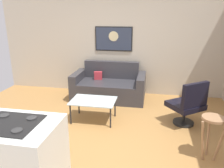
% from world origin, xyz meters
% --- Properties ---
extents(ground, '(6.40, 6.40, 0.04)m').
position_xyz_m(ground, '(0.00, 0.00, -0.02)').
color(ground, '#A3743E').
extents(back_wall, '(6.40, 0.05, 2.80)m').
position_xyz_m(back_wall, '(0.00, 2.42, 1.40)').
color(back_wall, '#B9AE99').
rests_on(back_wall, ground).
extents(couch, '(1.76, 0.91, 0.88)m').
position_xyz_m(couch, '(-0.20, 1.89, 0.30)').
color(couch, '#323136').
rests_on(couch, ground).
extents(coffee_table, '(0.87, 0.59, 0.43)m').
position_xyz_m(coffee_table, '(-0.27, 0.65, 0.39)').
color(coffee_table, silver).
rests_on(coffee_table, ground).
extents(armchair, '(0.78, 0.78, 0.89)m').
position_xyz_m(armchair, '(1.53, 0.76, 0.44)').
color(armchair, black).
rests_on(armchair, ground).
extents(bar_stool, '(0.36, 0.35, 0.67)m').
position_xyz_m(bar_stool, '(1.72, -0.25, 0.51)').
color(bar_stool, '#9F744E').
rests_on(bar_stool, ground).
extents(wall_painting, '(0.96, 0.03, 0.61)m').
position_xyz_m(wall_painting, '(-0.18, 2.38, 1.43)').
color(wall_painting, black).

